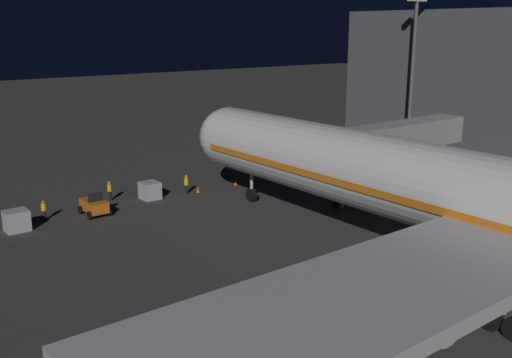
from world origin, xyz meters
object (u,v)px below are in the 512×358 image
object	(u,v)px
baggage_container_mid_row	(150,190)
baggage_container_near_belt	(17,221)
ground_crew_marshaller_fwd	(44,209)
traffic_cone_nose_starboard	(198,190)
jet_bridge	(382,140)
ground_crew_by_belt_loader	(186,184)
apron_floodlight_mast	(413,67)
ground_crew_near_nose_gear	(110,190)
baggage_tug_lead	(94,206)
traffic_cone_nose_port	(236,182)

from	to	relation	value
baggage_container_mid_row	baggage_container_near_belt	bearing A→B (deg)	6.95
ground_crew_marshaller_fwd	baggage_container_mid_row	bearing A→B (deg)	-178.54
traffic_cone_nose_starboard	baggage_container_near_belt	bearing A→B (deg)	1.93
ground_crew_marshaller_fwd	traffic_cone_nose_starboard	distance (m)	14.30
jet_bridge	ground_crew_marshaller_fwd	bearing A→B (deg)	-24.92
jet_bridge	ground_crew_marshaller_fwd	distance (m)	29.63
jet_bridge	ground_crew_by_belt_loader	xyz separation A→B (m)	(13.46, -11.82, -4.38)
apron_floodlight_mast	baggage_container_mid_row	bearing A→B (deg)	-6.56
baggage_container_near_belt	ground_crew_near_nose_gear	xyz separation A→B (m)	(-9.01, -3.09, 0.19)
ground_crew_by_belt_loader	ground_crew_marshaller_fwd	distance (m)	13.11
jet_bridge	ground_crew_near_nose_gear	xyz separation A→B (m)	(20.05, -14.19, -4.39)
baggage_tug_lead	traffic_cone_nose_starboard	distance (m)	10.52
traffic_cone_nose_starboard	traffic_cone_nose_port	bearing A→B (deg)	180.00
baggage_tug_lead	baggage_container_mid_row	bearing A→B (deg)	-166.69
apron_floodlight_mast	traffic_cone_nose_starboard	bearing A→B (deg)	-5.75
baggage_container_near_belt	apron_floodlight_mast	bearing A→B (deg)	177.13
ground_crew_marshaller_fwd	traffic_cone_nose_port	world-z (taller)	ground_crew_marshaller_fwd
apron_floodlight_mast	traffic_cone_nose_starboard	distance (m)	29.75
ground_crew_near_nose_gear	traffic_cone_nose_starboard	bearing A→B (deg)	161.99
baggage_container_near_belt	traffic_cone_nose_starboard	bearing A→B (deg)	-178.07
ground_crew_marshaller_fwd	traffic_cone_nose_port	bearing A→B (deg)	177.93
jet_bridge	ground_crew_by_belt_loader	world-z (taller)	jet_bridge
jet_bridge	baggage_container_near_belt	size ratio (longest dim) A/B	10.46
apron_floodlight_mast	baggage_container_mid_row	distance (m)	33.99
ground_crew_by_belt_loader	traffic_cone_nose_port	xyz separation A→B (m)	(-5.57, 0.16, -0.74)
jet_bridge	baggage_container_near_belt	bearing A→B (deg)	-20.90
jet_bridge	ground_crew_by_belt_loader	bearing A→B (deg)	-41.29
baggage_tug_lead	baggage_container_near_belt	distance (m)	6.28
jet_bridge	ground_crew_marshaller_fwd	world-z (taller)	jet_bridge
baggage_container_mid_row	apron_floodlight_mast	bearing A→B (deg)	173.44
ground_crew_by_belt_loader	traffic_cone_nose_port	size ratio (longest dim) A/B	3.34
apron_floodlight_mast	ground_crew_near_nose_gear	world-z (taller)	apron_floodlight_mast
baggage_container_near_belt	ground_crew_by_belt_loader	bearing A→B (deg)	-177.35
ground_crew_near_nose_gear	traffic_cone_nose_starboard	size ratio (longest dim) A/B	3.31
apron_floodlight_mast	traffic_cone_nose_port	world-z (taller)	apron_floodlight_mast
jet_bridge	baggage_tug_lead	xyz separation A→B (m)	(22.78, -11.19, -4.61)
baggage_container_mid_row	ground_crew_near_nose_gear	xyz separation A→B (m)	(3.19, -1.60, 0.22)
baggage_container_mid_row	ground_crew_near_nose_gear	distance (m)	3.57
baggage_container_mid_row	traffic_cone_nose_port	xyz separation A→B (m)	(-8.98, 0.92, -0.51)
baggage_tug_lead	traffic_cone_nose_port	xyz separation A→B (m)	(-14.89, -0.48, -0.51)
jet_bridge	traffic_cone_nose_starboard	bearing A→B (deg)	-43.51
baggage_tug_lead	baggage_container_near_belt	xyz separation A→B (m)	(6.28, 0.09, 0.03)
ground_crew_marshaller_fwd	traffic_cone_nose_starboard	bearing A→B (deg)	177.29
ground_crew_marshaller_fwd	ground_crew_by_belt_loader	bearing A→B (deg)	177.74
baggage_container_mid_row	traffic_cone_nose_starboard	distance (m)	4.70
jet_bridge	ground_crew_near_nose_gear	size ratio (longest dim) A/B	10.08
jet_bridge	ground_crew_near_nose_gear	world-z (taller)	jet_bridge
baggage_tug_lead	baggage_container_mid_row	xyz separation A→B (m)	(-5.91, -1.40, -0.00)
jet_bridge	baggage_tug_lead	world-z (taller)	jet_bridge
baggage_container_mid_row	ground_crew_marshaller_fwd	distance (m)	9.70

